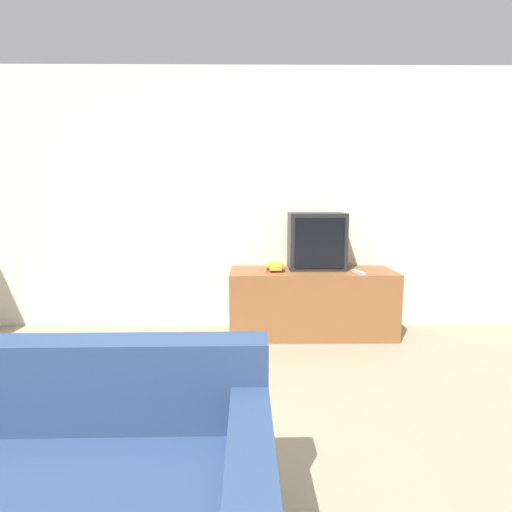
% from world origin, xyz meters
% --- Properties ---
extents(wall_back, '(9.00, 0.06, 2.60)m').
position_xyz_m(wall_back, '(0.00, 3.03, 1.30)').
color(wall_back, silver).
rests_on(wall_back, ground_plane).
extents(tv_stand, '(1.58, 0.55, 0.64)m').
position_xyz_m(tv_stand, '(0.87, 2.71, 0.32)').
color(tv_stand, brown).
rests_on(tv_stand, ground_plane).
extents(television, '(0.54, 0.36, 0.55)m').
position_xyz_m(television, '(0.93, 2.80, 0.91)').
color(television, black).
rests_on(television, tv_stand).
extents(book_stack, '(0.18, 0.20, 0.09)m').
position_xyz_m(book_stack, '(0.51, 2.67, 0.68)').
color(book_stack, '#B72D28').
rests_on(book_stack, tv_stand).
extents(remote_on_stand, '(0.09, 0.19, 0.02)m').
position_xyz_m(remote_on_stand, '(1.28, 2.55, 0.65)').
color(remote_on_stand, '#B7B7B7').
rests_on(remote_on_stand, tv_stand).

